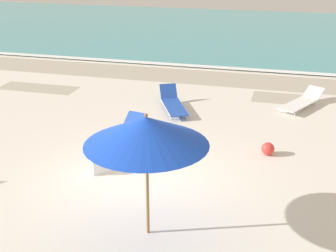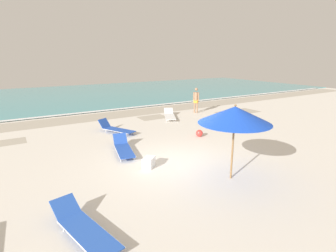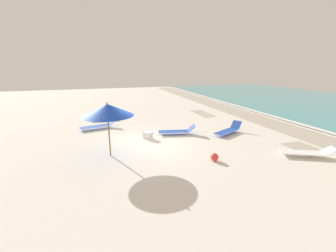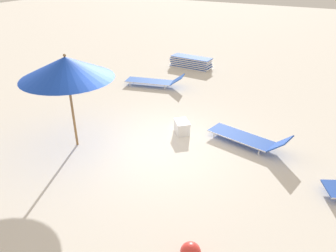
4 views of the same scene
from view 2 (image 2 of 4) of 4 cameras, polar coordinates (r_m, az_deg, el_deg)
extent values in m
cube|color=silver|center=(9.77, 2.07, -8.73)|extent=(60.00, 60.00, 0.16)
cube|color=#AFA492|center=(17.89, -14.51, 2.00)|extent=(57.00, 2.20, 0.00)
cube|color=#AFA492|center=(17.13, -3.36, 1.90)|extent=(1.80, 1.30, 0.00)
cube|color=#AFA492|center=(19.43, 14.97, 2.96)|extent=(3.17, 1.61, 0.00)
cube|color=teal|center=(28.58, -21.17, 6.18)|extent=(60.00, 19.14, 0.06)
cube|color=white|center=(19.39, -15.93, 3.06)|extent=(56.00, 0.44, 0.01)
cylinder|color=olive|center=(8.53, 13.89, -4.55)|extent=(0.06, 0.06, 2.11)
cone|color=blue|center=(8.25, 14.34, 2.37)|extent=(2.25, 2.25, 0.52)
cylinder|color=#13359C|center=(8.31, 14.23, 0.67)|extent=(2.18, 2.18, 0.01)
sphere|color=olive|center=(8.20, 14.47, 4.37)|extent=(0.07, 0.07, 0.07)
cube|color=white|center=(16.56, 0.44, 2.08)|extent=(1.33, 1.86, 0.03)
cylinder|color=silver|center=(16.54, -0.60, 2.06)|extent=(0.83, 1.61, 0.03)
cylinder|color=silver|center=(16.59, 1.47, 2.10)|extent=(0.83, 1.61, 0.03)
cube|color=white|center=(17.62, 0.12, 3.35)|extent=(0.73, 0.69, 0.32)
cylinder|color=silver|center=(15.89, -0.26, 1.18)|extent=(0.03, 0.03, 0.16)
cylinder|color=silver|center=(15.93, 1.57, 1.22)|extent=(0.03, 0.03, 0.16)
cylinder|color=silver|center=(17.24, -0.61, 2.27)|extent=(0.03, 0.03, 0.16)
cylinder|color=silver|center=(17.28, 1.08, 2.29)|extent=(0.03, 0.03, 0.16)
cube|color=blue|center=(10.70, -9.48, -5.31)|extent=(0.96, 1.82, 0.03)
cylinder|color=silver|center=(10.66, -11.07, -5.47)|extent=(0.40, 1.69, 0.03)
cylinder|color=silver|center=(10.75, -7.90, -5.16)|extent=(0.40, 1.69, 0.03)
cube|color=blue|center=(11.64, -10.39, -2.73)|extent=(0.66, 0.54, 0.39)
cylinder|color=silver|center=(10.08, -10.25, -7.22)|extent=(0.03, 0.03, 0.16)
cylinder|color=silver|center=(10.15, -7.39, -6.93)|extent=(0.03, 0.03, 0.16)
cylinder|color=silver|center=(11.33, -11.30, -4.77)|extent=(0.03, 0.03, 0.16)
cylinder|color=silver|center=(11.40, -8.75, -4.53)|extent=(0.03, 0.03, 0.16)
cube|color=blue|center=(6.25, -16.84, -21.54)|extent=(1.00, 1.87, 0.03)
cylinder|color=silver|center=(6.15, -19.49, -22.45)|extent=(0.45, 1.74, 0.03)
cylinder|color=silver|center=(6.36, -14.31, -20.63)|extent=(0.45, 1.74, 0.03)
cube|color=blue|center=(7.03, -21.45, -16.00)|extent=(0.67, 0.59, 0.35)
cylinder|color=silver|center=(5.92, -10.85, -24.62)|extent=(0.03, 0.03, 0.16)
cylinder|color=silver|center=(6.75, -21.79, -19.98)|extent=(0.03, 0.03, 0.16)
cylinder|color=silver|center=(6.91, -17.72, -18.69)|extent=(0.03, 0.03, 0.16)
cube|color=blue|center=(13.70, -10.57, -0.88)|extent=(1.32, 1.86, 0.03)
cylinder|color=silver|center=(13.49, -11.44, -1.17)|extent=(0.80, 1.62, 0.03)
cylinder|color=silver|center=(13.91, -9.73, -0.60)|extent=(0.80, 1.62, 0.03)
cube|color=blue|center=(14.38, -13.70, 0.58)|extent=(0.68, 0.58, 0.45)
cylinder|color=silver|center=(13.09, -9.10, -1.99)|extent=(0.03, 0.03, 0.16)
cylinder|color=silver|center=(13.46, -7.66, -1.47)|extent=(0.03, 0.03, 0.16)
cylinder|color=silver|center=(14.03, -13.34, -1.07)|extent=(0.03, 0.03, 0.16)
cylinder|color=silver|center=(14.37, -11.88, -0.61)|extent=(0.03, 0.03, 0.16)
cylinder|color=#A37A5B|center=(18.51, 6.36, 4.21)|extent=(0.11, 0.11, 0.90)
cylinder|color=#A37A5B|center=(18.59, 5.80, 4.28)|extent=(0.11, 0.11, 0.90)
cube|color=gold|center=(18.48, 6.11, 5.37)|extent=(0.30, 0.35, 0.24)
cylinder|color=#A37A5B|center=(18.43, 6.14, 6.46)|extent=(0.27, 0.27, 0.55)
cylinder|color=#A37A5B|center=(18.35, 6.67, 6.40)|extent=(0.08, 0.08, 0.55)
cylinder|color=#A37A5B|center=(18.51, 5.61, 6.49)|extent=(0.08, 0.08, 0.55)
sphere|color=#A37A5B|center=(18.37, 6.18, 7.96)|extent=(0.21, 0.21, 0.21)
sphere|color=red|center=(13.03, 6.84, -1.57)|extent=(0.34, 0.34, 0.34)
cube|color=white|center=(9.44, -4.20, -8.03)|extent=(0.58, 0.57, 0.32)
cube|color=white|center=(9.37, -4.22, -6.98)|extent=(0.61, 0.60, 0.05)
camera|label=1|loc=(8.43, 72.98, 14.11)|focal=50.00mm
camera|label=3|loc=(16.45, 41.40, 11.77)|focal=24.00mm
camera|label=4|loc=(15.93, 14.34, 16.55)|focal=35.00mm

